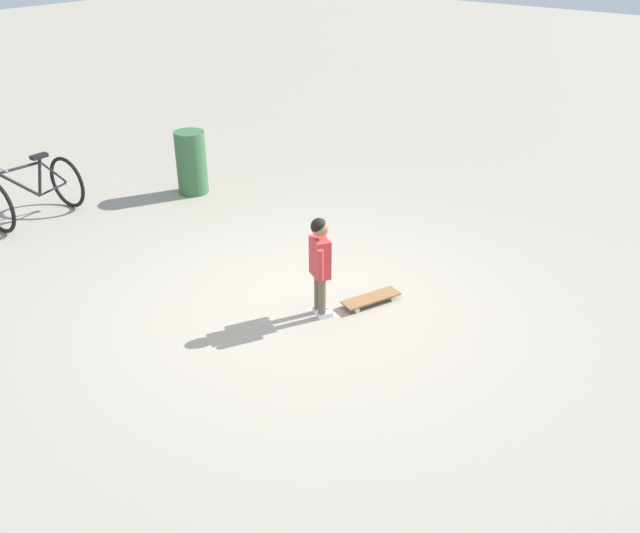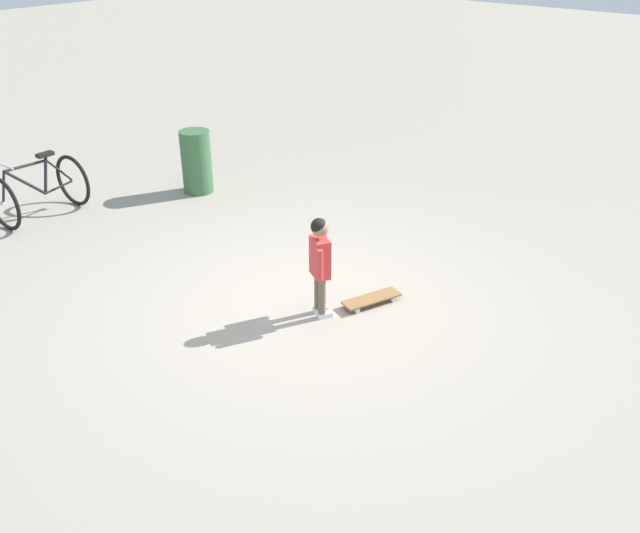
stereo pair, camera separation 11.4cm
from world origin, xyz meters
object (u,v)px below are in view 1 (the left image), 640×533
bicycle_near (33,192)px  trash_bin (191,163)px  child_person (320,257)px  skateboard (371,298)px

bicycle_near → trash_bin: 2.13m
trash_bin → child_person: bearing=-112.6°
child_person → skateboard: (0.50, -0.28, -0.60)m
trash_bin → skateboard: bearing=-104.3°
bicycle_near → trash_bin: trash_bin is taller
skateboard → trash_bin: size_ratio=0.74×
child_person → skateboard: size_ratio=1.60×
skateboard → trash_bin: trash_bin is taller
skateboard → bicycle_near: (-0.97, 4.68, 0.32)m
child_person → bicycle_near: size_ratio=0.95×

